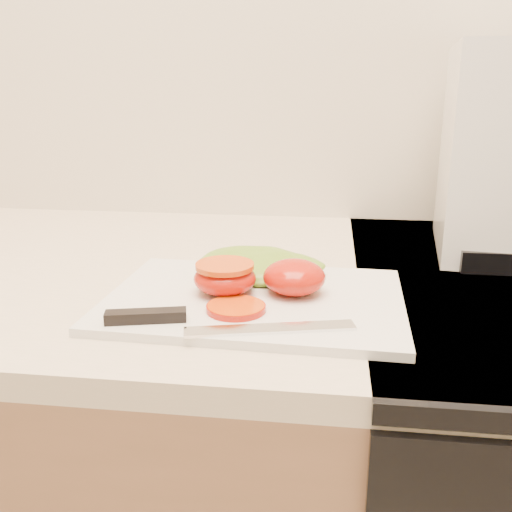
# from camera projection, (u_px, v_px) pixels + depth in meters

# --- Properties ---
(cutting_board) EXTENTS (0.35, 0.26, 0.01)m
(cutting_board) POSITION_uv_depth(u_px,v_px,m) (255.00, 300.00, 0.66)
(cutting_board) COLOR silver
(cutting_board) RESTS_ON counter
(tomato_half_dome) EXTENTS (0.07, 0.07, 0.04)m
(tomato_half_dome) POSITION_uv_depth(u_px,v_px,m) (294.00, 277.00, 0.66)
(tomato_half_dome) COLOR red
(tomato_half_dome) RESTS_ON cutting_board
(tomato_half_cut) EXTENTS (0.07, 0.07, 0.04)m
(tomato_half_cut) POSITION_uv_depth(u_px,v_px,m) (225.00, 277.00, 0.66)
(tomato_half_cut) COLOR red
(tomato_half_cut) RESTS_ON cutting_board
(tomato_slice_0) EXTENTS (0.06, 0.06, 0.01)m
(tomato_slice_0) POSITION_uv_depth(u_px,v_px,m) (236.00, 308.00, 0.61)
(tomato_slice_0) COLOR #E45C11
(tomato_slice_0) RESTS_ON cutting_board
(lettuce_leaf_0) EXTENTS (0.15, 0.10, 0.03)m
(lettuce_leaf_0) POSITION_uv_depth(u_px,v_px,m) (253.00, 266.00, 0.72)
(lettuce_leaf_0) COLOR #6B9F2A
(lettuce_leaf_0) RESTS_ON cutting_board
(lettuce_leaf_1) EXTENTS (0.10, 0.08, 0.02)m
(lettuce_leaf_1) POSITION_uv_depth(u_px,v_px,m) (287.00, 268.00, 0.72)
(lettuce_leaf_1) COLOR #6B9F2A
(lettuce_leaf_1) RESTS_ON cutting_board
(knife) EXTENTS (0.26, 0.06, 0.01)m
(knife) POSITION_uv_depth(u_px,v_px,m) (194.00, 321.00, 0.58)
(knife) COLOR silver
(knife) RESTS_ON cutting_board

